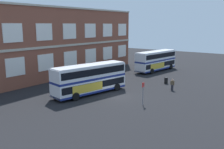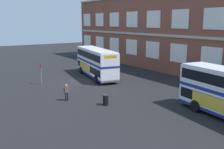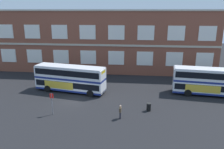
{
  "view_description": "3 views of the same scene",
  "coord_description": "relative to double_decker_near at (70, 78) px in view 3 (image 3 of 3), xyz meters",
  "views": [
    {
      "loc": [
        -26.43,
        -18.36,
        9.4
      ],
      "look_at": [
        3.09,
        3.4,
        2.04
      ],
      "focal_mm": 40.02,
      "sensor_mm": 36.0,
      "label": 1
    },
    {
      "loc": [
        30.89,
        -14.97,
        7.93
      ],
      "look_at": [
        6.61,
        1.24,
        2.0
      ],
      "focal_mm": 42.1,
      "sensor_mm": 36.0,
      "label": 2
    },
    {
      "loc": [
        8.63,
        -28.55,
        12.28
      ],
      "look_at": [
        5.28,
        2.46,
        3.34
      ],
      "focal_mm": 36.09,
      "sensor_mm": 36.0,
      "label": 3
    }
  ],
  "objects": [
    {
      "name": "station_litter_bin",
      "position": [
        11.84,
        -5.87,
        -1.63
      ],
      "size": [
        0.6,
        0.6,
        1.03
      ],
      "color": "black",
      "rests_on": "ground"
    },
    {
      "name": "brick_terminal_building",
      "position": [
        0.76,
        14.17,
        3.91
      ],
      "size": [
        49.42,
        8.19,
        12.42
      ],
      "color": "brown",
      "rests_on": "ground"
    },
    {
      "name": "double_decker_near",
      "position": [
        0.0,
        0.0,
        0.0
      ],
      "size": [
        11.29,
        4.65,
        4.07
      ],
      "color": "silver",
      "rests_on": "ground"
    },
    {
      "name": "waiting_passenger",
      "position": [
        8.41,
        -8.38,
        -1.22
      ],
      "size": [
        0.26,
        0.63,
        1.7
      ],
      "color": "black",
      "rests_on": "ground"
    },
    {
      "name": "ground_plane",
      "position": [
        1.4,
        -1.81,
        -2.15
      ],
      "size": [
        120.0,
        120.0,
        0.0
      ],
      "primitive_type": "plane",
      "color": "black"
    },
    {
      "name": "double_decker_middle",
      "position": [
        21.27,
        0.68,
        0.0
      ],
      "size": [
        11.23,
        3.9,
        4.07
      ],
      "color": "silver",
      "rests_on": "ground"
    },
    {
      "name": "bus_stand_flag",
      "position": [
        0.15,
        -8.18,
        -0.51
      ],
      "size": [
        0.44,
        0.1,
        2.7
      ],
      "color": "slate",
      "rests_on": "ground"
    }
  ]
}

